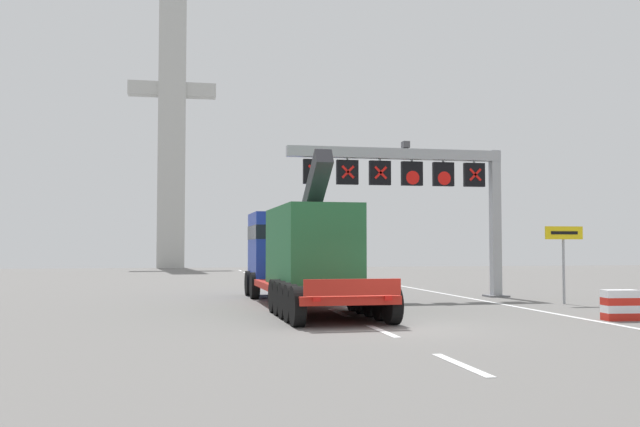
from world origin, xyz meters
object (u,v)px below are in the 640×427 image
(overhead_lane_gantry, at_px, (421,179))
(crash_barrier_striped, at_px, (620,305))
(heavy_haul_truck_red, at_px, (298,252))
(exit_sign_yellow, at_px, (564,245))
(bridge_pylon_distant, at_px, (172,120))

(overhead_lane_gantry, xyz_separation_m, crash_barrier_striped, (2.71, -9.84, -4.64))
(overhead_lane_gantry, bearing_deg, heavy_haul_truck_red, -158.45)
(exit_sign_yellow, bearing_deg, crash_barrier_striped, -105.14)
(overhead_lane_gantry, xyz_separation_m, heavy_haul_truck_red, (-5.72, -2.26, -3.10))
(crash_barrier_striped, height_order, bridge_pylon_distant, bridge_pylon_distant)
(overhead_lane_gantry, distance_m, bridge_pylon_distant, 48.18)
(overhead_lane_gantry, bearing_deg, exit_sign_yellow, -43.68)
(heavy_haul_truck_red, height_order, exit_sign_yellow, heavy_haul_truck_red)
(overhead_lane_gantry, height_order, heavy_haul_truck_red, overhead_lane_gantry)
(crash_barrier_striped, bearing_deg, exit_sign_yellow, 74.86)
(heavy_haul_truck_red, height_order, bridge_pylon_distant, bridge_pylon_distant)
(heavy_haul_truck_red, xyz_separation_m, bridge_pylon_distant, (-5.65, 47.94, 13.41))
(heavy_haul_truck_red, distance_m, crash_barrier_striped, 11.44)
(overhead_lane_gantry, bearing_deg, bridge_pylon_distant, 103.98)
(overhead_lane_gantry, bearing_deg, crash_barrier_striped, -74.62)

